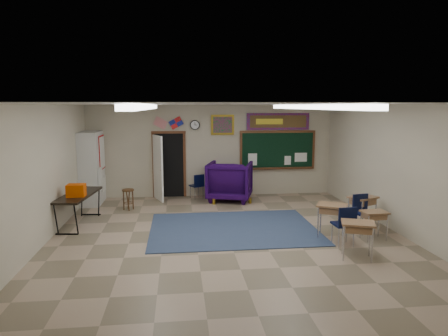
{
  "coord_description": "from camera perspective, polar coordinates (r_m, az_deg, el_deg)",
  "views": [
    {
      "loc": [
        -1.09,
        -8.49,
        2.97
      ],
      "look_at": [
        0.06,
        1.5,
        1.39
      ],
      "focal_mm": 32.0,
      "sensor_mm": 36.0,
      "label": 1
    }
  ],
  "objects": [
    {
      "name": "area_rug",
      "position": [
        9.84,
        1.31,
        -8.6
      ],
      "size": [
        4.0,
        3.0,
        0.02
      ],
      "primitive_type": "cube",
      "color": "#2C3A55",
      "rests_on": "floor"
    },
    {
      "name": "student_desk_back_right",
      "position": [
        9.58,
        20.61,
        -7.47
      ],
      "size": [
        0.57,
        0.44,
        0.65
      ],
      "rotation": [
        0.0,
        0.0,
        0.07
      ],
      "color": "olive",
      "rests_on": "floor"
    },
    {
      "name": "student_chair_desk_a",
      "position": [
        8.96,
        16.67,
        -7.85
      ],
      "size": [
        0.46,
        0.46,
        0.88
      ],
      "primitive_type": null,
      "rotation": [
        0.0,
        0.0,
        3.19
      ],
      "color": "black",
      "rests_on": "floor"
    },
    {
      "name": "student_chair_desk_b",
      "position": [
        9.97,
        19.45,
        -6.26
      ],
      "size": [
        0.52,
        0.52,
        0.89
      ],
      "primitive_type": null,
      "rotation": [
        0.0,
        0.0,
        0.19
      ],
      "color": "black",
      "rests_on": "floor"
    },
    {
      "name": "chalkboard",
      "position": [
        13.45,
        7.66,
        2.4
      ],
      "size": [
        2.55,
        0.14,
        1.3
      ],
      "color": "brown",
      "rests_on": "back_wall"
    },
    {
      "name": "wall_clock",
      "position": [
        12.99,
        -4.18,
        6.15
      ],
      "size": [
        0.32,
        0.05,
        0.32
      ],
      "color": "black",
      "rests_on": "back_wall"
    },
    {
      "name": "ceiling",
      "position": [
        8.56,
        0.78,
        9.12
      ],
      "size": [
        8.0,
        9.0,
        0.04
      ],
      "primitive_type": "cube",
      "color": "silver",
      "rests_on": "back_wall"
    },
    {
      "name": "wingback_armchair",
      "position": [
        12.62,
        0.84,
        -1.85
      ],
      "size": [
        1.65,
        1.67,
        1.23
      ],
      "primitive_type": "imported",
      "rotation": [
        0.0,
        0.0,
        2.85
      ],
      "color": "#1B0533",
      "rests_on": "floor"
    },
    {
      "name": "doorway",
      "position": [
        12.99,
        -8.29,
        0.35
      ],
      "size": [
        1.1,
        0.89,
        2.16
      ],
      "color": "black",
      "rests_on": "back_wall"
    },
    {
      "name": "front_wall",
      "position": [
        4.39,
        8.39,
        -10.7
      ],
      "size": [
        8.0,
        0.04,
        3.0
      ],
      "primitive_type": "cube",
      "color": "#C0B49B",
      "rests_on": "floor"
    },
    {
      "name": "storage_cabinet",
      "position": [
        12.76,
        -18.34,
        0.01
      ],
      "size": [
        0.59,
        1.25,
        2.2
      ],
      "color": "silver",
      "rests_on": "floor"
    },
    {
      "name": "student_chair_reading",
      "position": [
        12.9,
        -3.94,
        -2.61
      ],
      "size": [
        0.54,
        0.54,
        0.8
      ],
      "primitive_type": null,
      "rotation": [
        0.0,
        0.0,
        3.62
      ],
      "color": "black",
      "rests_on": "floor"
    },
    {
      "name": "folding_table",
      "position": [
        10.7,
        -20.01,
        -5.37
      ],
      "size": [
        0.85,
        1.96,
        1.08
      ],
      "rotation": [
        0.0,
        0.0,
        -0.12
      ],
      "color": "black",
      "rests_on": "floor"
    },
    {
      "name": "bulletin_board",
      "position": [
        13.38,
        7.74,
        6.6
      ],
      "size": [
        2.1,
        0.05,
        0.55
      ],
      "color": "#AC0E0F",
      "rests_on": "back_wall"
    },
    {
      "name": "right_wall",
      "position": [
        10.01,
        24.11,
        -0.31
      ],
      "size": [
        0.04,
        9.0,
        3.0
      ],
      "primitive_type": "cube",
      "color": "#C0B49B",
      "rests_on": "floor"
    },
    {
      "name": "back_wall",
      "position": [
        13.12,
        -1.74,
        2.47
      ],
      "size": [
        8.0,
        0.04,
        3.0
      ],
      "primitive_type": "cube",
      "color": "#C0B49B",
      "rests_on": "floor"
    },
    {
      "name": "framed_art_print",
      "position": [
        13.05,
        -0.21,
        6.19
      ],
      "size": [
        0.75,
        0.05,
        0.65
      ],
      "color": "olive",
      "rests_on": "back_wall"
    },
    {
      "name": "wall_flags",
      "position": [
        12.95,
        -7.97,
        6.66
      ],
      "size": [
        1.16,
        0.06,
        0.7
      ],
      "primitive_type": null,
      "color": "red",
      "rests_on": "back_wall"
    },
    {
      "name": "student_desk_front_right",
      "position": [
        10.44,
        19.15,
        -5.68
      ],
      "size": [
        0.79,
        0.71,
        0.77
      ],
      "rotation": [
        0.0,
        0.0,
        0.45
      ],
      "color": "olive",
      "rests_on": "floor"
    },
    {
      "name": "student_desk_front_left",
      "position": [
        9.39,
        15.14,
        -7.06
      ],
      "size": [
        0.8,
        0.74,
        0.78
      ],
      "rotation": [
        0.0,
        0.0,
        -0.5
      ],
      "color": "olive",
      "rests_on": "floor"
    },
    {
      "name": "left_wall",
      "position": [
        9.1,
        -25.1,
        -1.23
      ],
      "size": [
        0.04,
        9.0,
        3.0
      ],
      "primitive_type": "cube",
      "color": "#C0B49B",
      "rests_on": "floor"
    },
    {
      "name": "fluorescent_strips",
      "position": [
        8.56,
        0.78,
        8.72
      ],
      "size": [
        3.86,
        6.0,
        0.1
      ],
      "primitive_type": null,
      "color": "white",
      "rests_on": "ceiling"
    },
    {
      "name": "student_desk_back_left",
      "position": [
        8.3,
        18.51,
        -9.5
      ],
      "size": [
        0.74,
        0.64,
        0.74
      ],
      "rotation": [
        0.0,
        0.0,
        -0.35
      ],
      "color": "olive",
      "rests_on": "floor"
    },
    {
      "name": "wooden_stool",
      "position": [
        11.81,
        -13.51,
        -4.36
      ],
      "size": [
        0.34,
        0.34,
        0.6
      ],
      "color": "#503218",
      "rests_on": "floor"
    },
    {
      "name": "floor",
      "position": [
        9.06,
        0.74,
        -10.21
      ],
      "size": [
        9.0,
        9.0,
        0.0
      ],
      "primitive_type": "plane",
      "color": "gray",
      "rests_on": "ground"
    }
  ]
}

